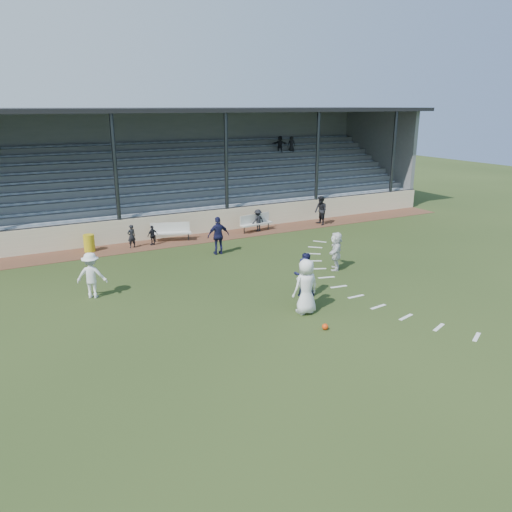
# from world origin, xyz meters

# --- Properties ---
(ground) EXTENTS (90.00, 90.00, 0.00)m
(ground) POSITION_xyz_m (0.00, 0.00, 0.00)
(ground) COLOR #283917
(ground) RESTS_ON ground
(cinder_track) EXTENTS (34.00, 2.00, 0.02)m
(cinder_track) POSITION_xyz_m (0.00, 10.50, 0.01)
(cinder_track) COLOR #563222
(cinder_track) RESTS_ON ground
(retaining_wall) EXTENTS (34.00, 0.18, 1.20)m
(retaining_wall) POSITION_xyz_m (0.00, 11.55, 0.60)
(retaining_wall) COLOR beige
(retaining_wall) RESTS_ON ground
(bench_left) EXTENTS (2.02, 1.08, 0.95)m
(bench_left) POSITION_xyz_m (-0.63, 10.72, 0.58)
(bench_left) COLOR beige
(bench_left) RESTS_ON cinder_track
(bench_right) EXTENTS (2.04, 0.79, 0.95)m
(bench_right) POSITION_xyz_m (4.20, 10.51, 0.58)
(bench_right) COLOR beige
(bench_right) RESTS_ON cinder_track
(trash_bin) EXTENTS (0.52, 0.52, 0.83)m
(trash_bin) POSITION_xyz_m (-4.73, 10.66, 0.43)
(trash_bin) COLOR gold
(trash_bin) RESTS_ON cinder_track
(football) EXTENTS (0.20, 0.20, 0.20)m
(football) POSITION_xyz_m (0.19, -1.78, 0.10)
(football) COLOR red
(football) RESTS_ON ground
(player_white_lead) EXTENTS (0.95, 0.64, 1.90)m
(player_white_lead) POSITION_xyz_m (0.37, -0.38, 0.95)
(player_white_lead) COLOR white
(player_white_lead) RESTS_ON ground
(player_navy_lead) EXTENTS (0.77, 0.76, 1.80)m
(player_navy_lead) POSITION_xyz_m (0.63, 0.05, 0.90)
(player_navy_lead) COLOR #16173C
(player_navy_lead) RESTS_ON ground
(player_navy_mid) EXTENTS (0.95, 0.84, 1.65)m
(player_navy_mid) POSITION_xyz_m (1.21, 0.99, 0.83)
(player_navy_mid) COLOR #16173C
(player_navy_mid) RESTS_ON ground
(player_white_wing) EXTENTS (1.26, 1.05, 1.70)m
(player_white_wing) POSITION_xyz_m (-5.72, 4.46, 0.85)
(player_white_wing) COLOR white
(player_white_wing) RESTS_ON ground
(player_navy_wing) EXTENTS (1.08, 0.51, 1.80)m
(player_navy_wing) POSITION_xyz_m (0.60, 7.40, 0.90)
(player_navy_wing) COLOR #16173C
(player_navy_wing) RESTS_ON ground
(player_white_back) EXTENTS (1.35, 1.47, 1.64)m
(player_white_back) POSITION_xyz_m (4.10, 2.97, 0.82)
(player_white_back) COLOR white
(player_white_back) RESTS_ON ground
(official) EXTENTS (0.67, 0.85, 1.69)m
(official) POSITION_xyz_m (8.30, 10.10, 0.86)
(official) COLOR black
(official) RESTS_ON cinder_track
(sub_left_near) EXTENTS (0.47, 0.36, 1.16)m
(sub_left_near) POSITION_xyz_m (-2.76, 10.35, 0.60)
(sub_left_near) COLOR black
(sub_left_near) RESTS_ON cinder_track
(sub_left_far) EXTENTS (0.63, 0.43, 1.00)m
(sub_left_far) POSITION_xyz_m (-1.70, 10.36, 0.52)
(sub_left_far) COLOR black
(sub_left_far) RESTS_ON cinder_track
(sub_right) EXTENTS (0.87, 0.60, 1.22)m
(sub_right) POSITION_xyz_m (4.33, 10.45, 0.63)
(sub_right) COLOR black
(sub_right) RESTS_ON cinder_track
(grandstand) EXTENTS (34.60, 9.00, 6.61)m
(grandstand) POSITION_xyz_m (0.01, 16.26, 2.20)
(grandstand) COLOR slate
(grandstand) RESTS_ON ground
(penalty_arc) EXTENTS (3.89, 14.63, 0.01)m
(penalty_arc) POSITION_xyz_m (4.12, 0.00, 0.01)
(penalty_arc) COLOR silver
(penalty_arc) RESTS_ON ground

